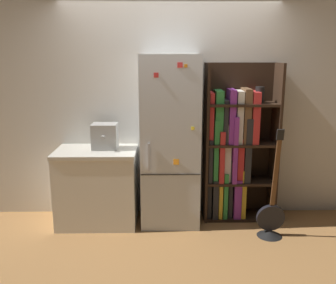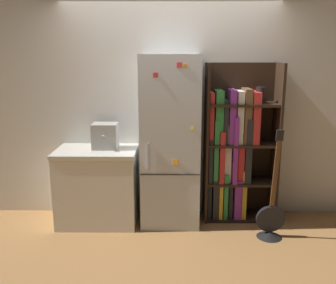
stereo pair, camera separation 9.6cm
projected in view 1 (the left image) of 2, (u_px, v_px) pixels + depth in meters
The scene contains 7 objects.
ground_plane at pixel (170, 227), 4.27m from camera, with size 16.00×16.00×0.00m, color #A87542.
wall_back at pixel (170, 108), 4.44m from camera, with size 8.00×0.05×2.60m.
refrigerator at pixel (170, 142), 4.22m from camera, with size 0.65×0.58×1.92m.
bookshelf at pixel (233, 149), 4.37m from camera, with size 0.83×0.36×1.83m.
kitchen_counter at pixel (97, 186), 4.31m from camera, with size 0.91×0.62×0.87m.
espresso_machine at pixel (105, 136), 4.23m from camera, with size 0.28×0.29×0.29m.
guitar at pixel (271, 221), 4.01m from camera, with size 0.30×0.28×1.21m.
Camera 1 is at (-0.08, -3.94, 1.92)m, focal length 40.00 mm.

